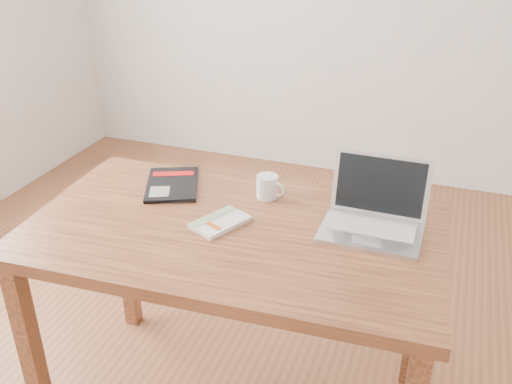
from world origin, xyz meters
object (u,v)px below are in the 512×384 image
(white_guidebook, at_px, (220,222))
(desk, at_px, (234,252))
(black_guidebook, at_px, (172,184))
(laptop, at_px, (374,215))
(coffee_mug, at_px, (268,186))

(white_guidebook, bearing_deg, desk, 22.41)
(black_guidebook, relative_size, laptop, 1.03)
(desk, height_order, black_guidebook, black_guidebook)
(desk, relative_size, black_guidebook, 4.27)
(laptop, height_order, coffee_mug, laptop)
(desk, distance_m, laptop, 0.44)
(laptop, xyz_separation_m, coffee_mug, (-0.36, 0.08, -0.00))
(black_guidebook, xyz_separation_m, laptop, (0.70, -0.05, 0.04))
(white_guidebook, relative_size, black_guidebook, 0.66)
(coffee_mug, bearing_deg, black_guidebook, -161.47)
(laptop, bearing_deg, black_guidebook, 176.60)
(laptop, bearing_deg, coffee_mug, 167.90)
(desk, bearing_deg, coffee_mug, 78.50)
(black_guidebook, relative_size, coffee_mug, 2.92)
(black_guidebook, bearing_deg, coffee_mug, -17.93)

